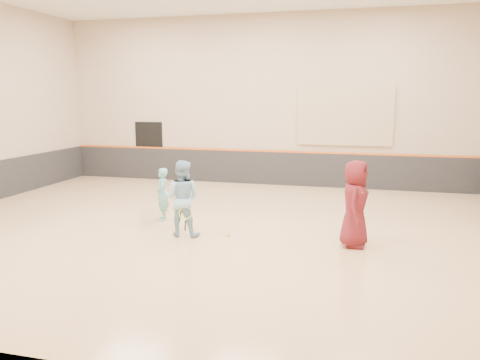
% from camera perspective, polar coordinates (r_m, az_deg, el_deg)
% --- Properties ---
extents(room, '(15.04, 12.04, 6.22)m').
position_cam_1_polar(room, '(11.24, -3.20, -1.92)').
color(room, tan).
rests_on(room, ground).
extents(wainscot_back, '(14.90, 0.04, 1.20)m').
position_cam_1_polar(wainscot_back, '(16.97, 2.92, 1.48)').
color(wainscot_back, '#232326').
rests_on(wainscot_back, floor).
extents(accent_stripe, '(14.90, 0.03, 0.06)m').
position_cam_1_polar(accent_stripe, '(16.88, 2.93, 3.55)').
color(accent_stripe, '#D85914').
rests_on(accent_stripe, wall_back).
extents(acoustic_panel, '(3.20, 0.08, 2.00)m').
position_cam_1_polar(acoustic_panel, '(16.44, 12.66, 7.62)').
color(acoustic_panel, tan).
rests_on(acoustic_panel, wall_back).
extents(doorway, '(1.10, 0.05, 2.20)m').
position_cam_1_polar(doorway, '(18.34, -10.99, 3.53)').
color(doorway, black).
rests_on(doorway, floor).
extents(girl, '(0.48, 0.58, 1.36)m').
position_cam_1_polar(girl, '(12.20, -9.47, -1.73)').
color(girl, '#6AB6B8').
rests_on(girl, floor).
extents(instructor, '(0.86, 0.68, 1.75)m').
position_cam_1_polar(instructor, '(10.74, -7.08, -2.22)').
color(instructor, '#90C0DE').
rests_on(instructor, floor).
extents(young_man, '(0.67, 0.96, 1.86)m').
position_cam_1_polar(young_man, '(10.17, 13.83, -2.83)').
color(young_man, maroon).
rests_on(young_man, floor).
extents(held_racket, '(0.44, 0.44, 0.55)m').
position_cam_1_polar(held_racket, '(10.47, -6.65, -4.05)').
color(held_racket, yellow).
rests_on(held_racket, instructor).
extents(spare_racket, '(0.74, 0.74, 0.11)m').
position_cam_1_polar(spare_racket, '(13.97, -6.92, -2.76)').
color(spare_racket, '#CEDD30').
rests_on(spare_racket, floor).
extents(ball_under_racket, '(0.07, 0.07, 0.07)m').
position_cam_1_polar(ball_under_racket, '(10.76, -1.43, -6.74)').
color(ball_under_racket, '#D2EC37').
rests_on(ball_under_racket, floor).
extents(ball_in_hand, '(0.07, 0.07, 0.07)m').
position_cam_1_polar(ball_in_hand, '(9.91, 14.69, -1.50)').
color(ball_in_hand, gold).
rests_on(ball_in_hand, young_man).
extents(ball_beside_spare, '(0.07, 0.07, 0.07)m').
position_cam_1_polar(ball_beside_spare, '(14.65, -3.18, -2.18)').
color(ball_beside_spare, '#CFD631').
rests_on(ball_beside_spare, floor).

